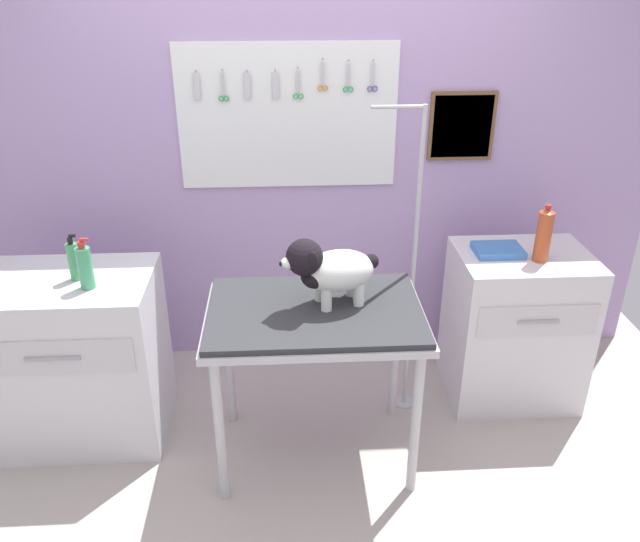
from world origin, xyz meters
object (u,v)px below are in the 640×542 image
counter_left (79,358)px  soda_bottle (544,235)px  cabinet_right (515,326)px  detangler_spray (74,261)px  grooming_table (315,325)px  grooming_arm (411,281)px  dog (329,269)px

counter_left → soda_bottle: size_ratio=2.95×
cabinet_right → counter_left: bearing=-175.2°
cabinet_right → detangler_spray: bearing=-175.1°
grooming_table → grooming_arm: grooming_arm is taller
counter_left → detangler_spray: 0.53m
grooming_table → cabinet_right: size_ratio=1.15×
dog → soda_bottle: bearing=17.0°
grooming_table → cabinet_right: 1.22m
grooming_table → counter_left: (-1.16, 0.25, -0.30)m
grooming_table → soda_bottle: (1.14, 0.36, 0.25)m
grooming_table → counter_left: 1.22m
dog → detangler_spray: 1.17m
dog → counter_left: bearing=170.2°
counter_left → cabinet_right: 2.26m
dog → cabinet_right: size_ratio=0.52×
dog → detangler_spray: (-1.15, 0.21, -0.03)m
soda_bottle → grooming_arm: bearing=-178.7°
cabinet_right → soda_bottle: bearing=-59.4°
dog → grooming_table: bearing=-150.3°
grooming_table → soda_bottle: size_ratio=3.29×
soda_bottle → cabinet_right: bearing=120.6°
cabinet_right → dog: bearing=-158.9°
dog → detangler_spray: dog is taller
detangler_spray → grooming_arm: bearing=3.7°
cabinet_right → soda_bottle: (0.04, -0.07, 0.56)m
dog → cabinet_right: bearing=21.1°
cabinet_right → grooming_table: bearing=-158.3°
cabinet_right → soda_bottle: soda_bottle is taller
grooming_table → grooming_arm: bearing=35.2°
counter_left → detangler_spray: bearing=0.6°
grooming_table → dog: size_ratio=2.20×
grooming_table → detangler_spray: size_ratio=4.35×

